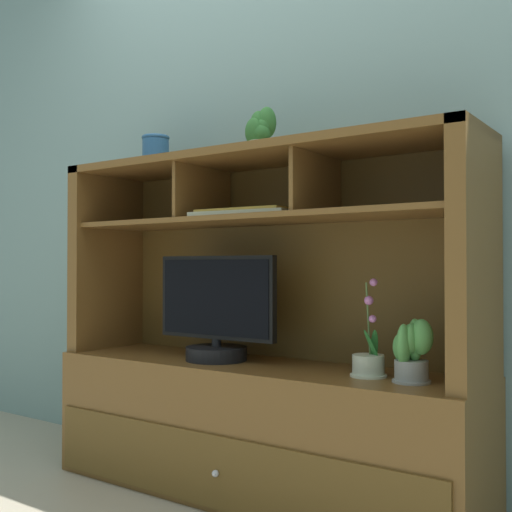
{
  "coord_description": "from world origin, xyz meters",
  "views": [
    {
      "loc": [
        1.33,
        -1.91,
        0.85
      ],
      "look_at": [
        0.0,
        0.0,
        0.89
      ],
      "focal_mm": 43.73,
      "sensor_mm": 36.0,
      "label": 1
    }
  ],
  "objects": [
    {
      "name": "magazine_stack_left",
      "position": [
        -0.03,
        -0.01,
        1.05
      ],
      "size": [
        0.42,
        0.31,
        0.03
      ],
      "color": "beige",
      "rests_on": "media_console"
    },
    {
      "name": "floor_plane",
      "position": [
        0.0,
        0.0,
        -0.01
      ],
      "size": [
        6.0,
        6.0,
        0.02
      ],
      "primitive_type": "cube",
      "color": "tan",
      "rests_on": "ground"
    },
    {
      "name": "tv_monitor",
      "position": [
        -0.16,
        -0.03,
        0.66
      ],
      "size": [
        0.54,
        0.24,
        0.4
      ],
      "color": "black",
      "rests_on": "media_console"
    },
    {
      "name": "back_wall",
      "position": [
        0.0,
        0.25,
        1.4
      ],
      "size": [
        6.0,
        0.02,
        2.8
      ],
      "primitive_type": "cube",
      "color": "gray",
      "rests_on": "ground"
    },
    {
      "name": "ceramic_vase",
      "position": [
        -0.54,
        0.03,
        1.35
      ],
      "size": [
        0.12,
        0.12,
        0.13
      ],
      "color": "#2C5E94",
      "rests_on": "media_console"
    },
    {
      "name": "potted_orchid",
      "position": [
        0.47,
        -0.02,
        0.54
      ],
      "size": [
        0.12,
        0.12,
        0.32
      ],
      "color": "beige",
      "rests_on": "media_console"
    },
    {
      "name": "potted_fern",
      "position": [
        0.62,
        -0.04,
        0.59
      ],
      "size": [
        0.13,
        0.12,
        0.2
      ],
      "color": "gray",
      "rests_on": "media_console"
    },
    {
      "name": "potted_succulent",
      "position": [
        0.0,
        0.03,
        1.37
      ],
      "size": [
        0.11,
        0.11,
        0.18
      ],
      "color": "beige",
      "rests_on": "media_console"
    },
    {
      "name": "media_console",
      "position": [
        0.0,
        0.01,
        0.4
      ],
      "size": [
        1.67,
        0.48,
        1.28
      ],
      "color": "brown",
      "rests_on": "ground"
    }
  ]
}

